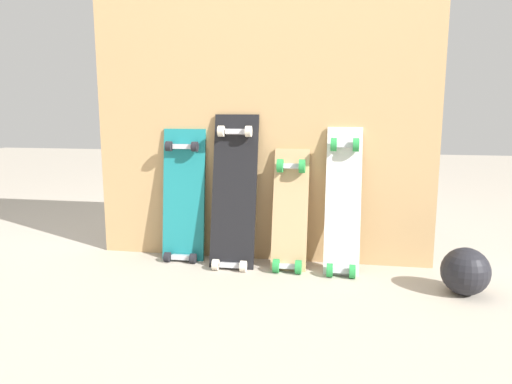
# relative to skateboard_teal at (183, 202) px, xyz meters

# --- Properties ---
(ground_plane) EXTENTS (12.00, 12.00, 0.00)m
(ground_plane) POSITION_rel_skateboard_teal_xyz_m (0.39, 0.01, -0.30)
(ground_plane) COLOR #A89E8E
(plywood_wall_panel) EXTENTS (1.71, 0.04, 1.87)m
(plywood_wall_panel) POSITION_rel_skateboard_teal_xyz_m (0.39, 0.08, 0.64)
(plywood_wall_panel) COLOR tan
(plywood_wall_panel) RESTS_ON ground
(skateboard_teal) EXTENTS (0.22, 0.16, 0.74)m
(skateboard_teal) POSITION_rel_skateboard_teal_xyz_m (0.00, 0.00, 0.00)
(skateboard_teal) COLOR #197A7F
(skateboard_teal) RESTS_ON ground
(skateboard_black) EXTENTS (0.22, 0.24, 0.81)m
(skateboard_black) POSITION_rel_skateboard_teal_xyz_m (0.27, -0.04, 0.04)
(skateboard_black) COLOR black
(skateboard_black) RESTS_ON ground
(skateboard_natural) EXTENTS (0.17, 0.23, 0.64)m
(skateboard_natural) POSITION_rel_skateboard_teal_xyz_m (0.55, -0.04, -0.04)
(skateboard_natural) COLOR tan
(skateboard_natural) RESTS_ON ground
(skateboard_white) EXTENTS (0.17, 0.24, 0.75)m
(skateboard_white) POSITION_rel_skateboard_teal_xyz_m (0.80, -0.05, 0.01)
(skateboard_white) COLOR silver
(skateboard_white) RESTS_ON ground
(rubber_ball) EXTENTS (0.20, 0.20, 0.20)m
(rubber_ball) POSITION_rel_skateboard_teal_xyz_m (1.31, -0.26, -0.20)
(rubber_ball) COLOR black
(rubber_ball) RESTS_ON ground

